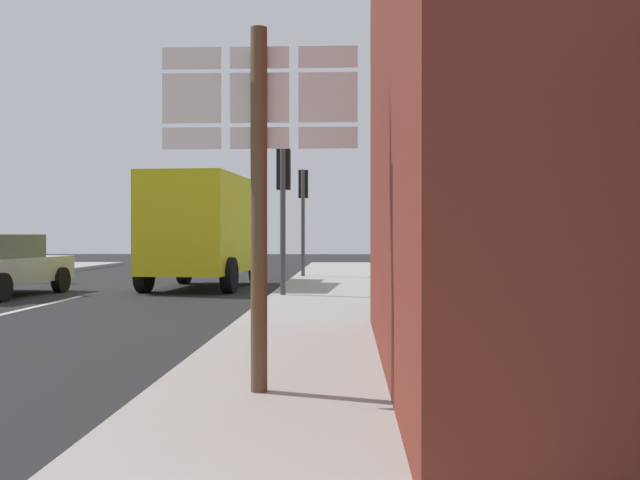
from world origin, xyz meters
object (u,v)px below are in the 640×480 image
at_px(delivery_truck, 202,228).
at_px(traffic_light_far_right, 303,199).
at_px(route_sign_post, 259,170).
at_px(traffic_light_near_right, 283,188).

bearing_deg(delivery_truck, traffic_light_far_right, 56.36).
bearing_deg(traffic_light_far_right, route_sign_post, -87.75).
bearing_deg(route_sign_post, delivery_truck, 103.36).
bearing_deg(traffic_light_far_right, traffic_light_near_right, -90.00).
xyz_separation_m(delivery_truck, traffic_light_near_right, (2.52, -3.47, 0.84)).
xyz_separation_m(route_sign_post, traffic_light_near_right, (-0.68, 9.98, 0.49)).
distance_m(delivery_truck, traffic_light_far_right, 4.65).
bearing_deg(route_sign_post, traffic_light_near_right, 93.88).
xyz_separation_m(delivery_truck, route_sign_post, (3.19, -13.45, 0.35)).
height_order(route_sign_post, traffic_light_far_right, traffic_light_far_right).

